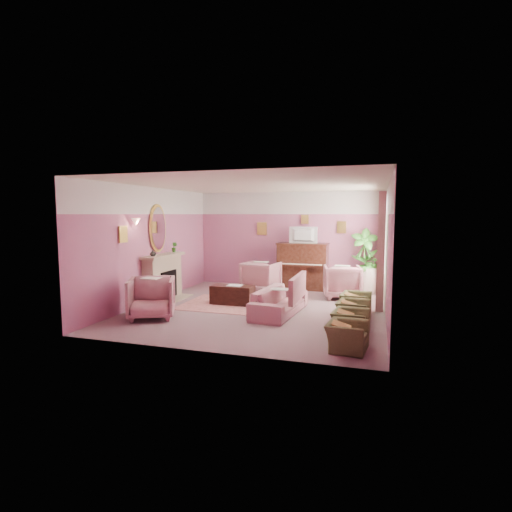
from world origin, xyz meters
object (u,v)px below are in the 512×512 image
(olive_chair_a, at_px, (347,331))
(side_table, at_px, (370,280))
(television, at_px, (303,234))
(coffee_table, at_px, (233,295))
(sofa, at_px, (279,296))
(floral_armchair_left, at_px, (261,275))
(olive_chair_b, at_px, (351,319))
(olive_chair_c, at_px, (353,308))
(floral_armchair_front, at_px, (151,296))
(olive_chair_d, at_px, (356,300))
(piano, at_px, (303,267))
(floral_armchair_right, at_px, (342,280))

(olive_chair_a, relative_size, side_table, 0.99)
(olive_chair_a, height_order, side_table, side_table)
(television, height_order, coffee_table, television)
(sofa, height_order, floral_armchair_left, floral_armchair_left)
(television, distance_m, olive_chair_b, 4.58)
(side_table, bearing_deg, olive_chair_c, -94.20)
(olive_chair_c, bearing_deg, floral_armchair_front, -168.60)
(sofa, relative_size, olive_chair_b, 2.74)
(television, xyz_separation_m, side_table, (1.86, 0.01, -1.25))
(olive_chair_d, xyz_separation_m, side_table, (0.24, 2.44, 0.05))
(side_table, bearing_deg, olive_chair_d, -95.60)
(sofa, bearing_deg, floral_armchair_left, 115.46)
(piano, height_order, coffee_table, piano)
(floral_armchair_left, distance_m, olive_chair_a, 4.95)
(piano, xyz_separation_m, olive_chair_a, (1.62, -4.95, -0.35))
(sofa, height_order, side_table, sofa)
(floral_armchair_front, height_order, olive_chair_d, floral_armchair_front)
(side_table, bearing_deg, floral_armchair_right, -126.68)
(floral_armchair_left, relative_size, olive_chair_b, 1.36)
(television, bearing_deg, side_table, 0.17)
(sofa, height_order, olive_chair_c, sofa)
(television, distance_m, olive_chair_d, 3.20)
(floral_armchair_front, distance_m, olive_chair_b, 4.04)
(television, distance_m, floral_armchair_front, 4.86)
(side_table, bearing_deg, floral_armchair_front, -136.36)
(floral_armchair_left, relative_size, olive_chair_a, 1.36)
(piano, xyz_separation_m, olive_chair_d, (1.62, -2.49, -0.35))
(television, height_order, floral_armchair_left, television)
(coffee_table, xyz_separation_m, olive_chair_d, (2.87, -0.07, 0.07))
(floral_armchair_right, distance_m, floral_armchair_front, 4.81)
(olive_chair_c, bearing_deg, floral_armchair_left, 136.14)
(olive_chair_b, xyz_separation_m, olive_chair_d, (0.00, 1.64, 0.00))
(side_table, bearing_deg, olive_chair_b, -93.36)
(floral_armchair_left, bearing_deg, floral_armchair_front, -112.44)
(side_table, bearing_deg, coffee_table, -142.75)
(sofa, relative_size, floral_armchair_left, 2.02)
(floral_armchair_left, distance_m, floral_armchair_front, 3.63)
(television, relative_size, coffee_table, 0.80)
(coffee_table, distance_m, floral_armchair_left, 1.68)
(coffee_table, bearing_deg, sofa, -24.82)
(floral_armchair_front, distance_m, side_table, 5.90)
(floral_armchair_right, bearing_deg, olive_chair_b, -82.38)
(olive_chair_b, xyz_separation_m, olive_chair_c, (0.00, 0.82, 0.00))
(sofa, height_order, olive_chair_a, sofa)
(coffee_table, height_order, olive_chair_c, olive_chair_c)
(olive_chair_b, bearing_deg, olive_chair_d, 90.00)
(floral_armchair_left, bearing_deg, piano, 36.72)
(olive_chair_c, bearing_deg, olive_chair_a, -90.00)
(floral_armchair_right, xyz_separation_m, side_table, (0.67, 0.89, -0.12))
(olive_chair_b, distance_m, side_table, 4.09)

